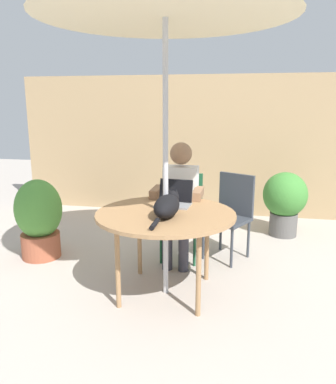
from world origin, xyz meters
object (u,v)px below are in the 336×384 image
Objects in this scene: potted_plant_by_chair at (39,217)px; chair_occupied at (182,209)px; person_seated at (180,197)px; cat at (167,206)px; patio_table at (166,218)px; chair_empty at (231,209)px; laptop at (174,197)px; potted_plant_near_fence at (285,200)px.

chair_occupied is at bearing 13.07° from potted_plant_by_chair.
cat is at bearing -87.57° from person_seated.
chair_empty is (0.51, 0.93, -0.15)m from patio_table.
chair_occupied reaches higher than potted_plant_by_chair.
laptop is (-0.48, -0.66, 0.27)m from chair_empty.
cat is at bearing -88.68° from laptop.
patio_table is 3.65× the size of laptop.
laptop is at bearing -86.64° from person_seated.
chair_empty is 1.05× the size of potted_plant_by_chair.
patio_table is at bearing -118.46° from chair_empty.
chair_empty is 1.35× the size of cat.
chair_empty is 0.59m from person_seated.
person_seated is at bearing -90.00° from chair_occupied.
laptop is 0.36m from cat.
patio_table is 1.07m from chair_empty.
patio_table is 0.95× the size of person_seated.
chair_occupied is at bearing 90.00° from person_seated.
patio_table is at bearing -95.27° from laptop.
person_seated reaches higher than patio_table.
person_seated reaches higher than laptop.
cat is (0.01, -0.36, 0.02)m from laptop.
person_seated is at bearing -154.63° from chair_empty.
potted_plant_near_fence is 2.85m from potted_plant_by_chair.
chair_occupied is 1.00× the size of chair_empty.
laptop is 1.54m from potted_plant_by_chair.
potted_plant_by_chair is at bearing 160.54° from patio_table.
cat is 1.64m from potted_plant_by_chair.
cat reaches higher than potted_plant_by_chair.
potted_plant_by_chair is (-2.57, -1.22, -0.01)m from potted_plant_near_fence.
potted_plant_by_chair is (-1.45, -0.18, -0.25)m from person_seated.
potted_plant_by_chair is (-1.48, 0.24, -0.34)m from laptop.
potted_plant_by_chair is at bearing -172.93° from person_seated.
laptop is at bearing -9.37° from potted_plant_by_chair.
potted_plant_by_chair is at bearing -154.64° from potted_plant_near_fence.
potted_plant_near_fence is (1.12, 0.88, -0.06)m from chair_occupied.
chair_occupied is 0.72× the size of person_seated.
patio_table is at bearing -19.46° from potted_plant_by_chair.
patio_table is 0.69m from person_seated.
laptop is at bearing -126.84° from potted_plant_near_fence.
chair_occupied is 1.49m from potted_plant_by_chair.
person_seated is at bearing 92.43° from cat.
potted_plant_near_fence is (1.10, 1.46, -0.33)m from laptop.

